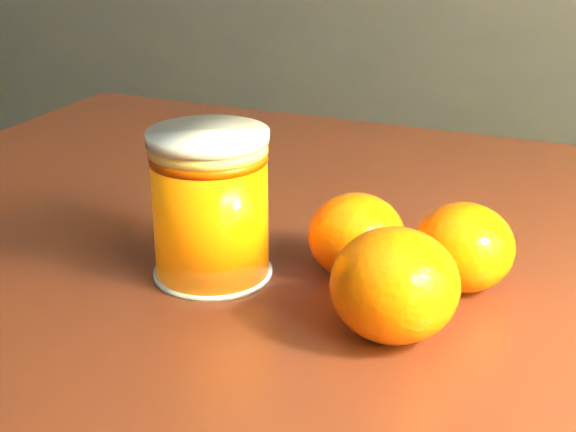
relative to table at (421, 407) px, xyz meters
The scene contains 6 objects.
kitchen_counter 1.42m from the table, 122.53° to the left, with size 3.15×0.60×0.90m, color #525257.
table is the anchor object (origin of this frame).
juice_glass 0.20m from the table, 156.88° to the right, with size 0.08×0.08×0.10m.
orange_front 0.13m from the table, 166.94° to the right, with size 0.06×0.06×0.06m, color #FF6D05.
orange_back 0.13m from the table, 16.38° to the left, with size 0.06×0.06×0.06m, color #FF6D05.
orange_extra 0.15m from the table, 88.16° to the right, with size 0.07×0.07×0.06m, color #FF6D05.
Camera 1 is at (0.90, -0.19, 1.00)m, focal length 50.00 mm.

